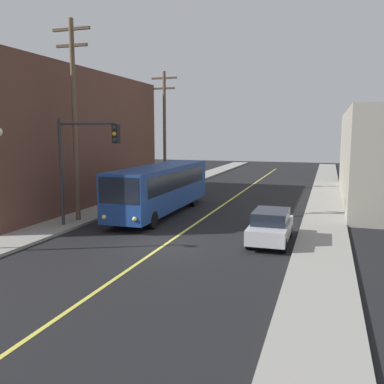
{
  "coord_description": "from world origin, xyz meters",
  "views": [
    {
      "loc": [
        7.33,
        -18.37,
        5.39
      ],
      "look_at": [
        0.0,
        4.38,
        2.0
      ],
      "focal_mm": 39.6,
      "sensor_mm": 36.0,
      "label": 1
    }
  ],
  "objects_px": {
    "city_bus": "(161,187)",
    "traffic_signal_left_corner": "(84,152)",
    "utility_pole_near": "(74,113)",
    "parked_car_silver": "(271,226)",
    "utility_pole_mid": "(165,126)"
  },
  "relations": [
    {
      "from": "city_bus",
      "to": "utility_pole_near",
      "type": "relative_size",
      "value": 1.04
    },
    {
      "from": "parked_car_silver",
      "to": "utility_pole_near",
      "type": "xyz_separation_m",
      "value": [
        -11.71,
        1.35,
        5.66
      ]
    },
    {
      "from": "utility_pole_mid",
      "to": "traffic_signal_left_corner",
      "type": "height_order",
      "value": "utility_pole_mid"
    },
    {
      "from": "city_bus",
      "to": "traffic_signal_left_corner",
      "type": "relative_size",
      "value": 2.03
    },
    {
      "from": "utility_pole_near",
      "to": "traffic_signal_left_corner",
      "type": "distance_m",
      "value": 3.04
    },
    {
      "from": "parked_car_silver",
      "to": "utility_pole_mid",
      "type": "height_order",
      "value": "utility_pole_mid"
    },
    {
      "from": "city_bus",
      "to": "parked_car_silver",
      "type": "relative_size",
      "value": 2.76
    },
    {
      "from": "utility_pole_mid",
      "to": "traffic_signal_left_corner",
      "type": "relative_size",
      "value": 1.77
    },
    {
      "from": "parked_car_silver",
      "to": "utility_pole_near",
      "type": "height_order",
      "value": "utility_pole_near"
    },
    {
      "from": "city_bus",
      "to": "utility_pole_mid",
      "type": "bearing_deg",
      "value": 110.29
    },
    {
      "from": "parked_car_silver",
      "to": "traffic_signal_left_corner",
      "type": "height_order",
      "value": "traffic_signal_left_corner"
    },
    {
      "from": "traffic_signal_left_corner",
      "to": "parked_car_silver",
      "type": "bearing_deg",
      "value": 0.73
    },
    {
      "from": "city_bus",
      "to": "traffic_signal_left_corner",
      "type": "distance_m",
      "value": 6.36
    },
    {
      "from": "utility_pole_near",
      "to": "traffic_signal_left_corner",
      "type": "height_order",
      "value": "utility_pole_near"
    },
    {
      "from": "city_bus",
      "to": "traffic_signal_left_corner",
      "type": "bearing_deg",
      "value": -113.66
    }
  ]
}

